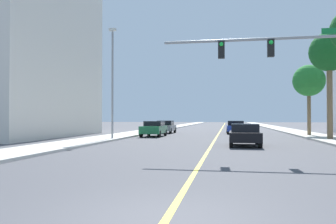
{
  "coord_description": "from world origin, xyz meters",
  "views": [
    {
      "loc": [
        1.07,
        -5.61,
        1.76
      ],
      "look_at": [
        -3.44,
        19.47,
        2.22
      ],
      "focal_mm": 35.93,
      "sensor_mm": 36.0,
      "label": 1
    }
  ],
  "objects_px": {
    "traffic_signal_mast": "(307,60)",
    "car_black": "(245,135)",
    "palm_mid": "(329,53)",
    "car_green": "(154,128)",
    "street_lamp": "(112,78)",
    "car_gray": "(166,127)",
    "palm_far": "(309,81)",
    "car_blue": "(235,127)"
  },
  "relations": [
    {
      "from": "traffic_signal_mast",
      "to": "car_black",
      "type": "relative_size",
      "value": 2.52
    },
    {
      "from": "palm_mid",
      "to": "car_green",
      "type": "xyz_separation_m",
      "value": [
        -14.8,
        3.19,
        -6.06
      ]
    },
    {
      "from": "car_black",
      "to": "street_lamp",
      "type": "bearing_deg",
      "value": 160.13
    },
    {
      "from": "traffic_signal_mast",
      "to": "palm_mid",
      "type": "bearing_deg",
      "value": 69.93
    },
    {
      "from": "car_gray",
      "to": "car_black",
      "type": "relative_size",
      "value": 1.01
    },
    {
      "from": "street_lamp",
      "to": "palm_far",
      "type": "xyz_separation_m",
      "value": [
        16.71,
        8.59,
        0.33
      ]
    },
    {
      "from": "car_gray",
      "to": "palm_mid",
      "type": "bearing_deg",
      "value": 146.5
    },
    {
      "from": "traffic_signal_mast",
      "to": "car_black",
      "type": "bearing_deg",
      "value": 117.15
    },
    {
      "from": "street_lamp",
      "to": "car_green",
      "type": "relative_size",
      "value": 2.14
    },
    {
      "from": "traffic_signal_mast",
      "to": "palm_mid",
      "type": "height_order",
      "value": "palm_mid"
    },
    {
      "from": "palm_mid",
      "to": "car_green",
      "type": "relative_size",
      "value": 2.04
    },
    {
      "from": "traffic_signal_mast",
      "to": "palm_far",
      "type": "bearing_deg",
      "value": 77.12
    },
    {
      "from": "palm_mid",
      "to": "car_gray",
      "type": "relative_size",
      "value": 2.06
    },
    {
      "from": "car_blue",
      "to": "car_black",
      "type": "bearing_deg",
      "value": -90.5
    },
    {
      "from": "traffic_signal_mast",
      "to": "car_green",
      "type": "distance_m",
      "value": 18.46
    },
    {
      "from": "palm_mid",
      "to": "car_black",
      "type": "distance_m",
      "value": 11.13
    },
    {
      "from": "street_lamp",
      "to": "car_green",
      "type": "xyz_separation_m",
      "value": [
        2.1,
        5.75,
        -4.2
      ]
    },
    {
      "from": "car_black",
      "to": "traffic_signal_mast",
      "type": "bearing_deg",
      "value": -62.11
    },
    {
      "from": "car_black",
      "to": "palm_mid",
      "type": "bearing_deg",
      "value": 43.79
    },
    {
      "from": "car_gray",
      "to": "car_green",
      "type": "distance_m",
      "value": 6.97
    },
    {
      "from": "street_lamp",
      "to": "car_black",
      "type": "distance_m",
      "value": 11.59
    },
    {
      "from": "palm_far",
      "to": "car_blue",
      "type": "distance_m",
      "value": 9.42
    },
    {
      "from": "street_lamp",
      "to": "car_green",
      "type": "bearing_deg",
      "value": 69.96
    },
    {
      "from": "palm_far",
      "to": "street_lamp",
      "type": "bearing_deg",
      "value": -152.79
    },
    {
      "from": "palm_mid",
      "to": "traffic_signal_mast",
      "type": "bearing_deg",
      "value": -110.07
    },
    {
      "from": "palm_far",
      "to": "car_green",
      "type": "relative_size",
      "value": 1.64
    },
    {
      "from": "street_lamp",
      "to": "car_green",
      "type": "height_order",
      "value": "street_lamp"
    },
    {
      "from": "car_green",
      "to": "palm_mid",
      "type": "bearing_deg",
      "value": 167.89
    },
    {
      "from": "car_gray",
      "to": "car_black",
      "type": "height_order",
      "value": "car_gray"
    },
    {
      "from": "traffic_signal_mast",
      "to": "street_lamp",
      "type": "height_order",
      "value": "street_lamp"
    },
    {
      "from": "palm_mid",
      "to": "car_green",
      "type": "distance_m",
      "value": 16.31
    },
    {
      "from": "traffic_signal_mast",
      "to": "street_lamp",
      "type": "bearing_deg",
      "value": 145.01
    },
    {
      "from": "street_lamp",
      "to": "palm_far",
      "type": "relative_size",
      "value": 1.3
    },
    {
      "from": "car_blue",
      "to": "car_black",
      "type": "xyz_separation_m",
      "value": [
        0.23,
        -16.99,
        -0.03
      ]
    },
    {
      "from": "car_green",
      "to": "traffic_signal_mast",
      "type": "bearing_deg",
      "value": 126.0
    },
    {
      "from": "car_green",
      "to": "car_gray",
      "type": "bearing_deg",
      "value": -88.69
    },
    {
      "from": "car_black",
      "to": "palm_far",
      "type": "bearing_deg",
      "value": 62.65
    },
    {
      "from": "palm_mid",
      "to": "car_green",
      "type": "bearing_deg",
      "value": 167.83
    },
    {
      "from": "car_green",
      "to": "car_black",
      "type": "relative_size",
      "value": 1.02
    },
    {
      "from": "palm_mid",
      "to": "palm_far",
      "type": "height_order",
      "value": "palm_mid"
    },
    {
      "from": "traffic_signal_mast",
      "to": "car_gray",
      "type": "relative_size",
      "value": 2.49
    },
    {
      "from": "palm_mid",
      "to": "car_gray",
      "type": "xyz_separation_m",
      "value": [
        -14.95,
        10.16,
        -6.08
      ]
    }
  ]
}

